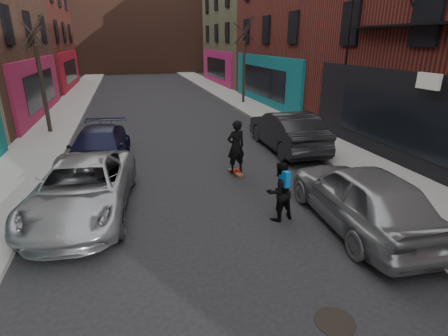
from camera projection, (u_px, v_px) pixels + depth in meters
sidewalk_left at (77, 98)px, 28.75m from camera, size 2.50×84.00×0.13m
sidewalk_right at (223, 92)px, 31.87m from camera, size 2.50×84.00×0.13m
building_far at (136, 22)px, 51.45m from camera, size 40.00×10.00×14.00m
tree_left_far at (39, 65)px, 16.76m from camera, size 2.00×2.00×6.50m
tree_right_far at (244, 55)px, 25.23m from camera, size 2.00×2.00×6.80m
parked_left_far at (83, 188)px, 9.48m from camera, size 3.03×5.56×1.48m
parked_left_end at (99, 149)px, 13.03m from camera, size 2.48×5.08×1.42m
parked_right_far at (362, 196)px, 8.76m from camera, size 2.29×5.02×1.67m
parked_right_end at (287, 131)px, 15.11m from camera, size 1.93×5.15×1.68m
skateboard at (236, 173)px, 12.48m from camera, size 0.40×0.83×0.10m
skateboarder at (236, 147)px, 12.14m from camera, size 0.77×0.59×1.87m
pedestrian at (280, 191)px, 9.11m from camera, size 0.89×0.76×1.61m
manhole at (335, 322)px, 5.95m from camera, size 0.86×0.86×0.01m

